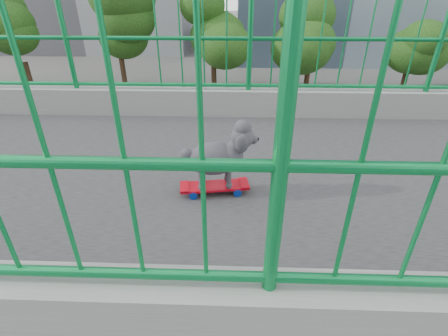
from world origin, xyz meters
The scene contains 9 objects.
road centered at (-13.00, 0.00, 0.01)m, with size 18.00×90.00×0.02m, color black.
footbridge centered at (0.00, 0.00, 5.22)m, with size 3.00×24.00×7.00m.
street_trees centered at (-26.03, 1.06, 4.72)m, with size 5.30×60.40×7.26m.
skateboard centered at (0.29, -2.29, 7.05)m, with size 0.22×0.52×0.07m.
poodle centered at (0.28, -2.26, 7.31)m, with size 0.28×0.54×0.45m.
car_1 centered at (-9.20, -3.06, 0.71)m, with size 1.51×4.33×1.43m, color gray.
car_3 centered at (-15.60, -14.65, 0.65)m, with size 1.82×4.47×1.30m, color black.
car_4 centered at (-18.80, -7.76, 0.80)m, with size 1.89×4.70×1.60m, color red.
car_5 centered at (-6.00, -3.16, 0.67)m, with size 1.42×4.06×1.34m, color gray.
Camera 1 is at (2.31, -2.15, 8.35)m, focal length 26.16 mm.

